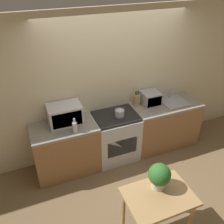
% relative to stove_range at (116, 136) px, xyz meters
% --- Properties ---
extents(ground_plane, '(16.00, 16.00, 0.00)m').
position_rel_stove_range_xyz_m(ground_plane, '(0.11, -0.77, -0.45)').
color(ground_plane, brown).
extents(wall_back, '(10.00, 0.06, 2.60)m').
position_rel_stove_range_xyz_m(wall_back, '(0.11, 0.34, 0.85)').
color(wall_back, beige).
rests_on(wall_back, ground_plane).
extents(counter_left_run, '(1.06, 0.62, 0.90)m').
position_rel_stove_range_xyz_m(counter_left_run, '(-0.91, 0.00, 0.00)').
color(counter_left_run, olive).
rests_on(counter_left_run, ground_plane).
extents(counter_right_run, '(1.27, 0.62, 0.90)m').
position_rel_stove_range_xyz_m(counter_right_run, '(1.01, 0.00, 0.00)').
color(counter_right_run, olive).
rests_on(counter_right_run, ground_plane).
extents(stove_range, '(0.76, 0.62, 0.90)m').
position_rel_stove_range_xyz_m(stove_range, '(0.00, 0.00, 0.00)').
color(stove_range, silver).
rests_on(stove_range, ground_plane).
extents(kettle, '(0.16, 0.16, 0.19)m').
position_rel_stove_range_xyz_m(kettle, '(0.05, -0.04, 0.54)').
color(kettle, '#B7B7BC').
rests_on(kettle, stove_range).
extents(microwave, '(0.53, 0.36, 0.32)m').
position_rel_stove_range_xyz_m(microwave, '(-0.84, 0.11, 0.61)').
color(microwave, silver).
rests_on(microwave, counter_left_run).
extents(bottle, '(0.07, 0.07, 0.24)m').
position_rel_stove_range_xyz_m(bottle, '(-0.76, -0.20, 0.55)').
color(bottle, silver).
rests_on(bottle, counter_left_run).
extents(knife_block, '(0.10, 0.08, 0.28)m').
position_rel_stove_range_xyz_m(knife_block, '(0.48, 0.17, 0.56)').
color(knife_block, tan).
rests_on(knife_block, counter_right_run).
extents(toaster_oven, '(0.32, 0.32, 0.24)m').
position_rel_stove_range_xyz_m(toaster_oven, '(0.74, 0.13, 0.57)').
color(toaster_oven, '#999BA0').
rests_on(toaster_oven, counter_right_run).
extents(sink_basin, '(0.44, 0.43, 0.24)m').
position_rel_stove_range_xyz_m(sink_basin, '(1.17, 0.01, 0.47)').
color(sink_basin, '#999BA0').
rests_on(sink_basin, counter_right_run).
extents(dining_table, '(0.82, 0.59, 0.77)m').
position_rel_stove_range_xyz_m(dining_table, '(-0.13, -1.65, 0.20)').
color(dining_table, tan).
rests_on(dining_table, ground_plane).
extents(potted_plant, '(0.28, 0.28, 0.35)m').
position_rel_stove_range_xyz_m(potted_plant, '(-0.08, -1.53, 0.52)').
color(potted_plant, beige).
rests_on(potted_plant, dining_table).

